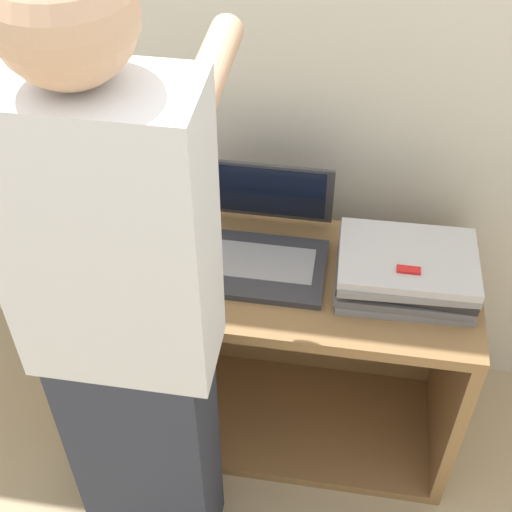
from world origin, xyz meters
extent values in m
plane|color=tan|center=(0.00, 0.00, 0.00)|extent=(12.00, 12.00, 0.00)
cube|color=beige|center=(0.00, 0.59, 1.20)|extent=(8.00, 0.05, 2.40)
cube|color=olive|center=(0.00, 0.24, 0.68)|extent=(1.20, 0.48, 0.04)
cube|color=olive|center=(0.00, 0.24, 0.02)|extent=(1.20, 0.48, 0.04)
cube|color=olive|center=(-0.58, 0.24, 0.35)|extent=(0.04, 0.48, 0.63)
cube|color=olive|center=(0.58, 0.24, 0.35)|extent=(0.04, 0.48, 0.63)
cube|color=olive|center=(0.00, 0.47, 0.35)|extent=(1.13, 0.04, 0.63)
cube|color=#333338|center=(0.00, 0.24, 0.71)|extent=(0.36, 0.25, 0.02)
cube|color=gray|center=(0.00, 0.25, 0.72)|extent=(0.29, 0.14, 0.00)
cube|color=#333338|center=(0.00, 0.41, 0.84)|extent=(0.36, 0.09, 0.24)
cube|color=black|center=(0.00, 0.41, 0.84)|extent=(0.32, 0.07, 0.21)
cube|color=slate|center=(-0.38, 0.24, 0.71)|extent=(0.36, 0.26, 0.02)
cube|color=slate|center=(-0.39, 0.24, 0.74)|extent=(0.36, 0.26, 0.02)
cube|color=#B7B7BC|center=(-0.39, 0.25, 0.76)|extent=(0.37, 0.27, 0.02)
cube|color=#B7B7BC|center=(-0.40, 0.25, 0.78)|extent=(0.36, 0.26, 0.02)
cube|color=gray|center=(0.39, 0.24, 0.71)|extent=(0.37, 0.27, 0.02)
cube|color=slate|center=(0.39, 0.24, 0.74)|extent=(0.36, 0.26, 0.02)
cube|color=#232326|center=(0.40, 0.25, 0.76)|extent=(0.37, 0.27, 0.02)
cube|color=gray|center=(0.39, 0.24, 0.78)|extent=(0.37, 0.27, 0.02)
cube|color=#B7B7BC|center=(0.39, 0.24, 0.81)|extent=(0.36, 0.26, 0.02)
cube|color=#2D3342|center=(-0.23, -0.20, 0.42)|extent=(0.34, 0.20, 0.84)
cube|color=white|center=(-0.23, -0.20, 1.18)|extent=(0.40, 0.20, 0.67)
sphere|color=#DBAD89|center=(-0.23, -0.20, 1.62)|extent=(0.23, 0.23, 0.23)
cylinder|color=#DBAD89|center=(-0.39, 0.06, 1.41)|extent=(0.07, 0.32, 0.07)
cylinder|color=#DBAD89|center=(-0.07, 0.06, 1.41)|extent=(0.07, 0.32, 0.07)
cube|color=red|center=(0.39, 0.18, 0.82)|extent=(0.06, 0.02, 0.01)
camera|label=1|loc=(0.21, -1.14, 2.08)|focal=50.00mm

